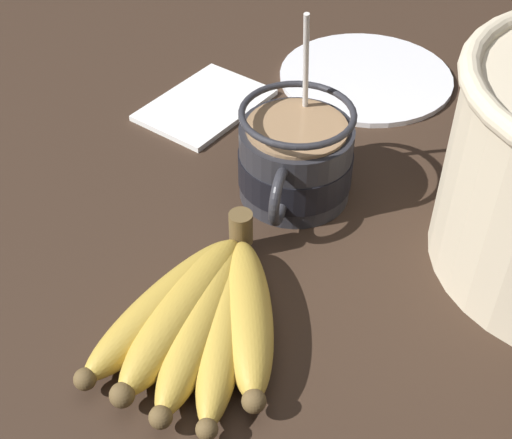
# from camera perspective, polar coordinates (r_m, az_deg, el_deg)

# --- Properties ---
(table) EXTENTS (1.22, 1.22, 0.03)m
(table) POSITION_cam_1_polar(r_m,az_deg,el_deg) (0.61, -2.33, -3.76)
(table) COLOR #332319
(table) RESTS_ON ground
(coffee_mug) EXTENTS (0.14, 0.10, 0.17)m
(coffee_mug) POSITION_cam_1_polar(r_m,az_deg,el_deg) (0.64, 3.15, 4.75)
(coffee_mug) COLOR #28282D
(coffee_mug) RESTS_ON table
(banana_bunch) EXTENTS (0.20, 0.15, 0.04)m
(banana_bunch) POSITION_cam_1_polar(r_m,az_deg,el_deg) (0.53, -4.20, -7.65)
(banana_bunch) COLOR brown
(banana_bunch) RESTS_ON table
(napkin) EXTENTS (0.16, 0.14, 0.01)m
(napkin) POSITION_cam_1_polar(r_m,az_deg,el_deg) (0.78, -4.08, 9.14)
(napkin) COLOR white
(napkin) RESTS_ON table
(small_plate) EXTENTS (0.20, 0.20, 0.01)m
(small_plate) POSITION_cam_1_polar(r_m,az_deg,el_deg) (0.83, 8.77, 11.23)
(small_plate) COLOR white
(small_plate) RESTS_ON table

